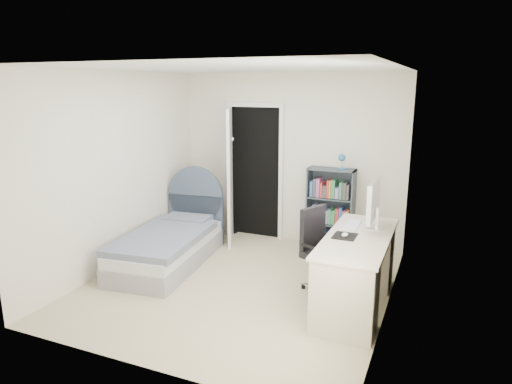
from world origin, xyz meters
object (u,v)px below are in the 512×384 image
at_px(bed, 170,244).
at_px(bookcase, 330,212).
at_px(desk, 357,268).
at_px(floor_lamp, 231,195).
at_px(office_chair, 320,245).
at_px(nightstand, 204,210).

bearing_deg(bed, bookcase, 36.57).
bearing_deg(bed, desk, -5.95).
height_order(floor_lamp, office_chair, floor_lamp).
distance_m(floor_lamp, bookcase, 1.60).
relative_size(bed, nightstand, 3.60).
bearing_deg(office_chair, desk, -28.20).
xyz_separation_m(bookcase, office_chair, (0.22, -1.36, -0.02)).
height_order(bed, desk, desk).
bearing_deg(nightstand, bed, -79.66).
height_order(bed, bookcase, bookcase).
distance_m(nightstand, bookcase, 2.08).
bearing_deg(floor_lamp, bookcase, -1.46).
xyz_separation_m(bed, nightstand, (-0.24, 1.34, 0.10)).
height_order(nightstand, floor_lamp, floor_lamp).
bearing_deg(floor_lamp, office_chair, -37.61).
xyz_separation_m(bed, desk, (2.52, -0.26, 0.17)).
distance_m(floor_lamp, office_chair, 2.30).
xyz_separation_m(nightstand, desk, (2.76, -1.60, 0.07)).
height_order(nightstand, bookcase, bookcase).
bearing_deg(bookcase, desk, -66.76).
bearing_deg(bookcase, office_chair, -80.92).
distance_m(bed, office_chair, 2.06).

